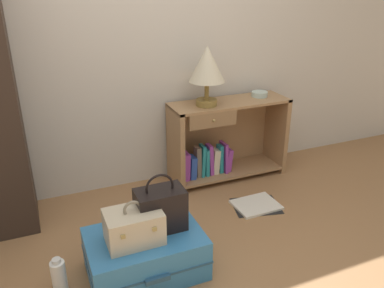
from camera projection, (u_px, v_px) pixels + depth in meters
The scene contains 9 objects.
back_wall at pixel (130, 26), 2.95m from camera, with size 6.40×0.10×2.60m, color beige.
bookshelf at pixel (223, 141), 3.38m from camera, with size 1.02×0.35×0.69m.
table_lamp at pixel (207, 66), 3.02m from camera, with size 0.28×0.28×0.47m.
bowl at pixel (259, 94), 3.37m from camera, with size 0.14×0.14×0.04m, color silver.
suitcase_large at pixel (145, 254), 2.31m from camera, with size 0.68×0.48×0.26m.
train_case at pixel (134, 226), 2.17m from camera, with size 0.31×0.23×0.26m.
handbag at pixel (160, 209), 2.27m from camera, with size 0.28×0.18×0.36m.
bottle at pixel (59, 276), 2.18m from camera, with size 0.08×0.08×0.22m.
open_book_on_floor at pixel (256, 205), 3.03m from camera, with size 0.41×0.36×0.02m.
Camera 1 is at (-0.76, -1.51, 1.63)m, focal length 36.59 mm.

